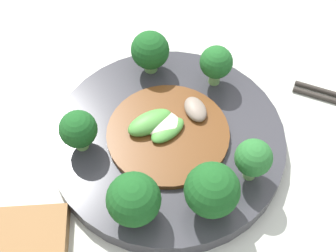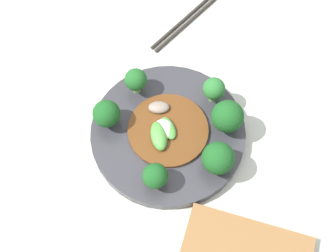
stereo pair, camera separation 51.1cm
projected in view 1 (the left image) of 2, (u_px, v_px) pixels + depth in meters
The scene contains 9 objects.
table at pixel (149, 249), 0.88m from camera, with size 1.00×0.90×0.71m.
plate at pixel (168, 141), 0.58m from camera, with size 0.29×0.29×0.02m.
broccoli_northeast at pixel (134, 200), 0.48m from camera, with size 0.06×0.06×0.07m.
broccoli_east at pixel (78, 130), 0.54m from camera, with size 0.04×0.04×0.06m.
broccoli_southwest at pixel (216, 63), 0.60m from camera, with size 0.04×0.04×0.06m.
broccoli_north at pixel (212, 191), 0.49m from camera, with size 0.06×0.06×0.07m.
broccoli_northwest at pixel (253, 158), 0.51m from camera, with size 0.04×0.04×0.06m.
broccoli_south at pixel (150, 51), 0.61m from camera, with size 0.05×0.05×0.06m.
stirfry_center at pixel (166, 129), 0.57m from camera, with size 0.15×0.15×0.02m.
Camera 1 is at (0.06, 0.32, 1.21)m, focal length 50.00 mm.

